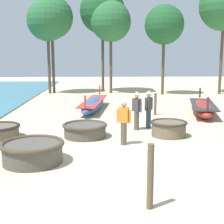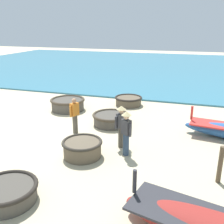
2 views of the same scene
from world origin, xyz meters
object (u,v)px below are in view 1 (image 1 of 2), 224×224
object	(u,v)px
tree_leftmost	(52,18)
tree_rightmost	(164,25)
coracle_front_left	(169,128)
long_boat_red_hull	(94,104)
fisherman_hauling	(149,107)
fisherman_by_coracle	(137,108)
tree_left_mid	(48,21)
tree_right_mid	(111,22)
long_boat_ochre_hull	(203,108)
coracle_far_right	(33,151)
fisherman_crouching	(124,122)
tree_center	(103,11)
tree_tall_back	(224,6)
mooring_post_mid_beach	(155,104)
coracle_weathered	(85,130)
mooring_post_inland	(150,177)

from	to	relation	value
tree_leftmost	tree_rightmost	distance (m)	9.41
coracle_front_left	tree_rightmost	xyz separation A→B (m)	(2.57, 13.93, 5.33)
long_boat_red_hull	fisherman_hauling	world-z (taller)	fisherman_hauling
fisherman_by_coracle	tree_rightmost	xyz separation A→B (m)	(3.72, 12.81, 4.70)
tree_left_mid	tree_right_mid	bearing A→B (deg)	0.38
long_boat_ochre_hull	fisherman_hauling	size ratio (longest dim) A/B	3.07
coracle_far_right	long_boat_ochre_hull	world-z (taller)	long_boat_ochre_hull
fisherman_hauling	tree_left_mid	world-z (taller)	tree_left_mid
fisherman_hauling	tree_right_mid	bearing A→B (deg)	94.78
fisherman_crouching	tree_center	distance (m)	18.52
coracle_far_right	tree_tall_back	bearing A→B (deg)	54.33
coracle_far_right	mooring_post_mid_beach	bearing A→B (deg)	56.32
coracle_weathered	fisherman_by_coracle	distance (m)	2.52
coracle_far_right	tree_right_mid	xyz separation A→B (m)	(3.02, 18.01, 5.66)
coracle_far_right	long_boat_red_hull	distance (m)	9.46
long_boat_ochre_hull	tree_leftmost	world-z (taller)	tree_leftmost
tree_rightmost	fisherman_by_coracle	bearing A→B (deg)	-106.18
mooring_post_inland	tree_leftmost	world-z (taller)	tree_leftmost
coracle_far_right	tree_leftmost	distance (m)	19.46
coracle_far_right	mooring_post_mid_beach	size ratio (longest dim) A/B	1.61
mooring_post_inland	tree_rightmost	size ratio (longest dim) A/B	0.19
tree_leftmost	fisherman_by_coracle	bearing A→B (deg)	-68.87
tree_left_mid	tree_center	size ratio (longest dim) A/B	0.87
fisherman_by_coracle	mooring_post_mid_beach	xyz separation A→B (m)	(1.42, 3.44, -0.37)
long_boat_ochre_hull	tree_right_mid	size ratio (longest dim) A/B	0.66
coracle_front_left	long_boat_ochre_hull	xyz separation A→B (m)	(2.93, 4.68, 0.03)
fisherman_by_coracle	mooring_post_mid_beach	world-z (taller)	fisherman_by_coracle
fisherman_crouching	mooring_post_mid_beach	bearing A→B (deg)	69.32
coracle_weathered	long_boat_red_hull	size ratio (longest dim) A/B	0.29
fisherman_hauling	tree_center	world-z (taller)	tree_center
fisherman_crouching	coracle_front_left	bearing A→B (deg)	31.65
coracle_front_left	tree_rightmost	distance (m)	15.13
coracle_front_left	tree_center	bearing A→B (deg)	98.36
fisherman_crouching	fisherman_hauling	xyz separation A→B (m)	(1.30, 2.62, 0.12)
fisherman_hauling	tree_center	xyz separation A→B (m)	(-1.81, 14.83, 6.06)
fisherman_crouching	mooring_post_inland	size ratio (longest dim) A/B	1.13
long_boat_red_hull	tree_left_mid	bearing A→B (deg)	114.24
coracle_weathered	coracle_far_right	bearing A→B (deg)	-115.50
tree_left_mid	mooring_post_inland	bearing A→B (deg)	-75.91
long_boat_ochre_hull	fisherman_by_coracle	world-z (taller)	fisherman_by_coracle
tree_leftmost	fisherman_crouching	bearing A→B (deg)	-73.87
tree_rightmost	long_boat_ochre_hull	bearing A→B (deg)	-87.76
long_boat_red_hull	tree_rightmost	xyz separation A→B (m)	(5.65, 7.57, 5.31)
fisherman_by_coracle	mooring_post_mid_beach	distance (m)	3.74
tree_right_mid	tree_rightmost	bearing A→B (deg)	-14.63
coracle_front_left	fisherman_crouching	distance (m)	2.27
fisherman_crouching	mooring_post_mid_beach	xyz separation A→B (m)	(2.16, 5.72, -0.25)
long_boat_red_hull	fisherman_hauling	distance (m)	5.53
mooring_post_mid_beach	coracle_front_left	bearing A→B (deg)	-93.44
fisherman_hauling	coracle_weathered	bearing A→B (deg)	-152.14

